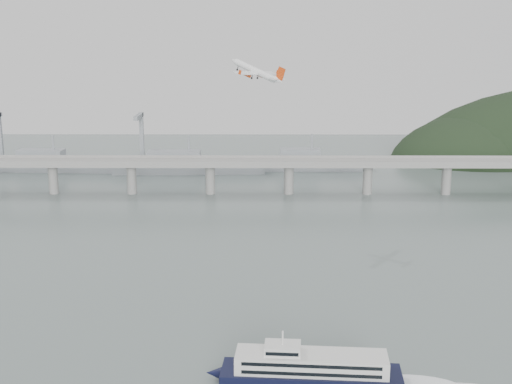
{
  "coord_description": "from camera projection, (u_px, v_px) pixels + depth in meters",
  "views": [
    {
      "loc": [
        1.64,
        -223.99,
        103.12
      ],
      "look_at": [
        0.0,
        55.0,
        36.0
      ],
      "focal_mm": 48.0,
      "sensor_mm": 36.0,
      "label": 1
    }
  ],
  "objects": [
    {
      "name": "airliner",
      "position": [
        256.0,
        72.0,
        327.59
      ],
      "size": [
        27.96,
        26.96,
        12.79
      ],
      "rotation": [
        0.05,
        -0.32,
        2.48
      ],
      "color": "white",
      "rests_on": "ground"
    },
    {
      "name": "ground",
      "position": [
        255.0,
        327.0,
        241.9
      ],
      "size": [
        900.0,
        900.0,
        0.0
      ],
      "primitive_type": "plane",
      "color": "slate",
      "rests_on": "ground"
    },
    {
      "name": "ferry",
      "position": [
        311.0,
        370.0,
        202.61
      ],
      "size": [
        88.06,
        19.37,
        16.6
      ],
      "rotation": [
        0.0,
        0.0,
        -0.07
      ],
      "color": "black",
      "rests_on": "ground"
    },
    {
      "name": "bridge",
      "position": [
        256.0,
        167.0,
        432.23
      ],
      "size": [
        800.0,
        22.0,
        23.9
      ],
      "color": "gray",
      "rests_on": "ground"
    },
    {
      "name": "distant_fleet",
      "position": [
        45.0,
        164.0,
        499.06
      ],
      "size": [
        453.0,
        60.9,
        40.0
      ],
      "color": "gray",
      "rests_on": "ground"
    }
  ]
}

